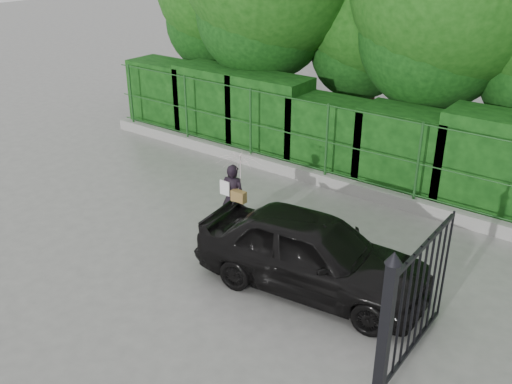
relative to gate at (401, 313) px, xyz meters
The scene contains 7 objects.
ground 4.81m from the gate, behind, with size 80.00×80.00×0.00m, color gray.
kerb 7.04m from the gate, 131.36° to the left, with size 14.00×0.25×0.30m, color #9E9E99.
fence 6.82m from the gate, 129.97° to the left, with size 14.13×0.06×1.80m.
hedge 7.78m from the gate, 126.87° to the left, with size 14.20×1.20×2.26m.
gate is the anchor object (origin of this frame).
woman 5.12m from the gate, 153.53° to the left, with size 0.95×0.96×1.68m.
car 2.56m from the gate, 149.09° to the left, with size 1.67×4.16×1.42m, color black.
Camera 1 is at (6.76, -6.84, 5.87)m, focal length 40.00 mm.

